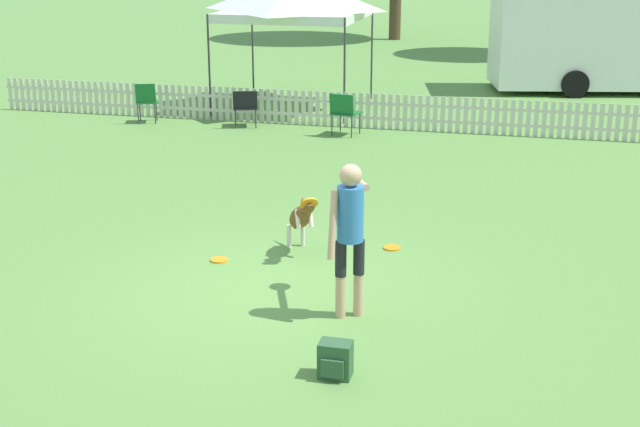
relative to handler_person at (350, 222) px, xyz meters
The scene contains 11 objects.
ground_plane 1.49m from the handler_person, 152.37° to the left, with size 240.00×240.00×0.00m, color #5B8C42.
handler_person is the anchor object (origin of this frame).
leaping_dog 2.04m from the handler_person, 120.21° to the left, with size 0.63×0.94×0.87m.
frisbee_near_handler 2.49m from the handler_person, 147.99° to the left, with size 0.22×0.22×0.02m.
frisbee_near_dog 2.40m from the handler_person, 87.36° to the left, with size 0.22×0.22×0.02m.
backpack_on_grass 1.66m from the handler_person, 82.88° to the right, with size 0.30×0.25×0.34m.
picket_fence 9.43m from the handler_person, 95.75° to the left, with size 18.29×0.04×0.73m.
folding_chair_blue_left 8.77m from the handler_person, 102.98° to the left, with size 0.59×0.61×0.87m.
folding_chair_center 9.77m from the handler_person, 115.17° to the left, with size 0.64×0.65×0.79m.
folding_chair_green_right 10.77m from the handler_person, 126.00° to the left, with size 0.54×0.56×0.87m.
equipment_trailer 15.51m from the handler_person, 78.87° to the left, with size 5.86×3.07×2.71m.
Camera 1 is at (2.78, -9.10, 3.94)m, focal length 50.00 mm.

